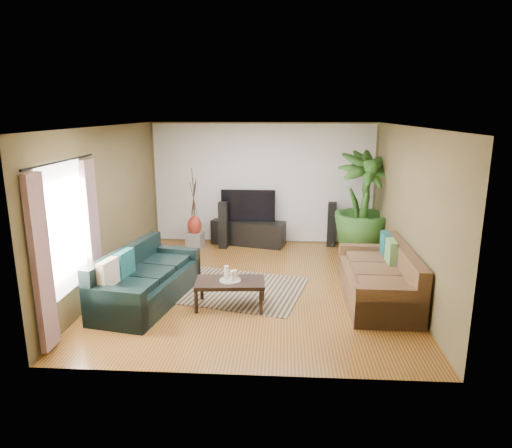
# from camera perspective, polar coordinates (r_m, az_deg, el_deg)

# --- Properties ---
(floor) EXTENTS (5.50, 5.50, 0.00)m
(floor) POSITION_cam_1_polar(r_m,az_deg,el_deg) (7.96, -0.09, -7.70)
(floor) COLOR olive
(floor) RESTS_ON ground
(ceiling) EXTENTS (5.50, 5.50, 0.00)m
(ceiling) POSITION_cam_1_polar(r_m,az_deg,el_deg) (7.40, -0.10, 12.11)
(ceiling) COLOR white
(ceiling) RESTS_ON ground
(wall_back) EXTENTS (5.00, 0.00, 5.00)m
(wall_back) POSITION_cam_1_polar(r_m,az_deg,el_deg) (10.27, 0.89, 5.06)
(wall_back) COLOR brown
(wall_back) RESTS_ON ground
(wall_front) EXTENTS (5.00, 0.00, 5.00)m
(wall_front) POSITION_cam_1_polar(r_m,az_deg,el_deg) (4.92, -2.15, -4.89)
(wall_front) COLOR brown
(wall_front) RESTS_ON ground
(wall_left) EXTENTS (0.00, 5.50, 5.50)m
(wall_left) POSITION_cam_1_polar(r_m,az_deg,el_deg) (8.12, -18.01, 1.98)
(wall_left) COLOR brown
(wall_left) RESTS_ON ground
(wall_right) EXTENTS (0.00, 5.50, 5.50)m
(wall_right) POSITION_cam_1_polar(r_m,az_deg,el_deg) (7.82, 18.52, 1.50)
(wall_right) COLOR brown
(wall_right) RESTS_ON ground
(backwall_panel) EXTENTS (4.90, 0.00, 4.90)m
(backwall_panel) POSITION_cam_1_polar(r_m,az_deg,el_deg) (10.26, 0.89, 5.05)
(backwall_panel) COLOR white
(backwall_panel) RESTS_ON ground
(window_pane) EXTENTS (0.00, 1.80, 1.80)m
(window_pane) POSITION_cam_1_polar(r_m,az_deg,el_deg) (6.67, -22.82, -0.49)
(window_pane) COLOR white
(window_pane) RESTS_ON ground
(curtain_near) EXTENTS (0.08, 0.35, 2.20)m
(curtain_near) POSITION_cam_1_polar(r_m,az_deg,el_deg) (6.08, -25.24, -4.54)
(curtain_near) COLOR gray
(curtain_near) RESTS_ON ground
(curtain_far) EXTENTS (0.08, 0.35, 2.20)m
(curtain_far) POSITION_cam_1_polar(r_m,az_deg,el_deg) (7.37, -19.76, -0.93)
(curtain_far) COLOR gray
(curtain_far) RESTS_ON ground
(curtain_rod) EXTENTS (0.03, 1.90, 0.03)m
(curtain_rod) POSITION_cam_1_polar(r_m,az_deg,el_deg) (6.50, -23.17, 7.21)
(curtain_rod) COLOR black
(curtain_rod) RESTS_ON ground
(sofa_left) EXTENTS (1.31, 2.28, 0.85)m
(sofa_left) POSITION_cam_1_polar(r_m,az_deg,el_deg) (7.39, -13.39, -6.34)
(sofa_left) COLOR black
(sofa_left) RESTS_ON floor
(sofa_right) EXTENTS (1.02, 2.22, 0.85)m
(sofa_right) POSITION_cam_1_polar(r_m,az_deg,el_deg) (7.53, 14.94, -6.04)
(sofa_right) COLOR brown
(sofa_right) RESTS_ON floor
(area_rug) EXTENTS (2.79, 2.26, 0.01)m
(area_rug) POSITION_cam_1_polar(r_m,az_deg,el_deg) (7.85, -3.40, -7.99)
(area_rug) COLOR #9D7F5C
(area_rug) RESTS_ON floor
(coffee_table) EXTENTS (1.09, 0.65, 0.43)m
(coffee_table) POSITION_cam_1_polar(r_m,az_deg,el_deg) (7.08, -3.24, -8.71)
(coffee_table) COLOR black
(coffee_table) RESTS_ON floor
(candle_tray) EXTENTS (0.32, 0.32, 0.01)m
(candle_tray) POSITION_cam_1_polar(r_m,az_deg,el_deg) (6.99, -3.26, -7.03)
(candle_tray) COLOR gray
(candle_tray) RESTS_ON coffee_table
(candle_tall) EXTENTS (0.07, 0.07, 0.21)m
(candle_tall) POSITION_cam_1_polar(r_m,az_deg,el_deg) (6.99, -3.74, -6.07)
(candle_tall) COLOR white
(candle_tall) RESTS_ON candle_tray
(candle_mid) EXTENTS (0.07, 0.07, 0.16)m
(candle_mid) POSITION_cam_1_polar(r_m,az_deg,el_deg) (6.92, -2.98, -6.48)
(candle_mid) COLOR #EEE2C9
(candle_mid) RESTS_ON candle_tray
(candle_short) EXTENTS (0.07, 0.07, 0.13)m
(candle_short) POSITION_cam_1_polar(r_m,az_deg,el_deg) (7.02, -2.64, -6.31)
(candle_short) COLOR beige
(candle_short) RESTS_ON candle_tray
(tv_stand) EXTENTS (1.70, 0.88, 0.54)m
(tv_stand) POSITION_cam_1_polar(r_m,az_deg,el_deg) (10.27, -0.97, -1.09)
(tv_stand) COLOR black
(tv_stand) RESTS_ON floor
(television) EXTENTS (1.20, 0.07, 0.71)m
(television) POSITION_cam_1_polar(r_m,az_deg,el_deg) (10.12, -0.99, 2.34)
(television) COLOR black
(television) RESTS_ON tv_stand
(speaker_left) EXTENTS (0.20, 0.22, 1.03)m
(speaker_left) POSITION_cam_1_polar(r_m,az_deg,el_deg) (9.97, -4.11, -0.15)
(speaker_left) COLOR black
(speaker_left) RESTS_ON floor
(speaker_right) EXTENTS (0.21, 0.23, 0.99)m
(speaker_right) POSITION_cam_1_polar(r_m,az_deg,el_deg) (10.24, 9.44, -0.04)
(speaker_right) COLOR black
(speaker_right) RESTS_ON floor
(potted_plant) EXTENTS (1.55, 1.55, 2.15)m
(potted_plant) POSITION_cam_1_polar(r_m,az_deg,el_deg) (9.66, 13.22, 2.46)
(potted_plant) COLOR #28541C
(potted_plant) RESTS_ON floor
(plant_pot) EXTENTS (0.40, 0.40, 0.31)m
(plant_pot) POSITION_cam_1_polar(r_m,az_deg,el_deg) (9.88, 12.93, -2.77)
(plant_pot) COLOR black
(plant_pot) RESTS_ON floor
(pedestal) EXTENTS (0.38, 0.38, 0.34)m
(pedestal) POSITION_cam_1_polar(r_m,az_deg,el_deg) (10.14, -7.63, -2.00)
(pedestal) COLOR gray
(pedestal) RESTS_ON floor
(vase) EXTENTS (0.31, 0.31, 0.44)m
(vase) POSITION_cam_1_polar(r_m,az_deg,el_deg) (10.06, -7.69, -0.21)
(vase) COLOR maroon
(vase) RESTS_ON pedestal
(side_table) EXTENTS (0.58, 0.58, 0.51)m
(side_table) POSITION_cam_1_polar(r_m,az_deg,el_deg) (8.87, -13.63, -4.04)
(side_table) COLOR brown
(side_table) RESTS_ON floor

